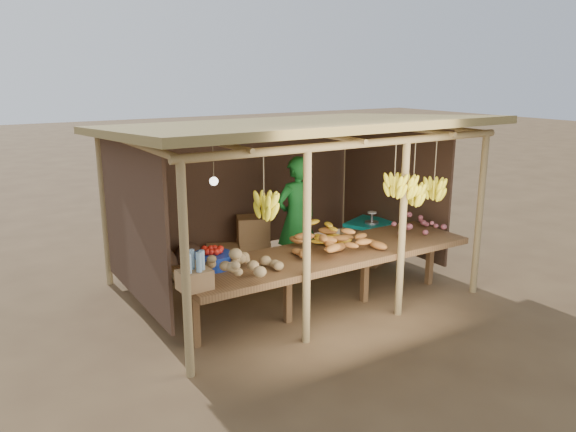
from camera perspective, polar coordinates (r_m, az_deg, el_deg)
ground at (r=8.03m, az=0.00°, el=-7.28°), size 60.00×60.00×0.00m
stall_structure at (r=7.41m, az=0.57°, el=6.14°), size 4.70×3.50×2.43m
counter at (r=7.03m, az=4.12°, el=-4.10°), size 3.90×1.05×0.80m
potato_heap at (r=6.02m, az=-5.43°, el=-4.88°), size 1.24×0.87×0.37m
sweet_potato_heap at (r=7.04m, az=4.53°, el=-2.01°), size 1.21×0.82×0.36m
onion_heap at (r=7.98m, az=12.80°, el=-0.38°), size 0.87×0.64×0.36m
banana_pile at (r=7.25m, az=3.61°, el=-1.57°), size 0.65×0.49×0.35m
tomato_basin at (r=6.48m, az=-7.70°, el=-4.33°), size 0.46×0.46×0.24m
bottle_box at (r=5.85m, az=-9.49°, el=-5.90°), size 0.34×0.28×0.41m
vendor at (r=8.08m, az=0.87°, el=-0.31°), size 0.67×0.45×1.83m
tarp_crate at (r=9.13m, az=8.27°, el=-2.40°), size 0.89×0.84×0.85m
carton_stack at (r=8.73m, az=-4.56°, el=-3.12°), size 1.13×0.55×0.78m
burlap_sacks at (r=8.41m, az=-11.32°, el=-4.56°), size 0.88×0.46×0.62m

